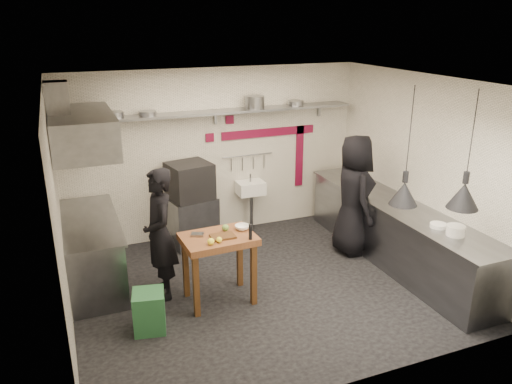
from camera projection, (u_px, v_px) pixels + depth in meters
name	position (u px, v px, depth m)	size (l,w,h in m)	color
floor	(264.00, 287.00, 6.92)	(5.00, 5.00, 0.00)	black
ceiling	(265.00, 82.00, 5.99)	(5.00, 5.00, 0.00)	silver
wall_back	(216.00, 153.00, 8.29)	(5.00, 0.04, 2.80)	white
wall_front	(352.00, 261.00, 4.61)	(5.00, 0.04, 2.80)	white
wall_left	(59.00, 219.00, 5.58)	(0.04, 4.20, 2.80)	white
wall_right	(421.00, 171.00, 7.33)	(0.04, 4.20, 2.80)	white
red_band_horiz	(269.00, 132.00, 8.52)	(1.70, 0.02, 0.14)	maroon
red_band_vert	(299.00, 156.00, 8.89)	(0.14, 0.02, 1.10)	maroon
red_tile_a	(230.00, 120.00, 8.18)	(0.14, 0.02, 0.14)	maroon
red_tile_b	(210.00, 138.00, 8.15)	(0.14, 0.02, 0.14)	maroon
back_shelf	(218.00, 112.00, 7.90)	(4.60, 0.34, 0.04)	slate
shelf_bracket_left	(93.00, 126.00, 7.40)	(0.04, 0.06, 0.24)	slate
shelf_bracket_mid	(215.00, 117.00, 8.06)	(0.04, 0.06, 0.24)	slate
shelf_bracket_right	(319.00, 109.00, 8.73)	(0.04, 0.06, 0.24)	slate
pan_far_left	(115.00, 115.00, 7.32)	(0.26, 0.26, 0.09)	slate
pan_mid_left	(148.00, 113.00, 7.49)	(0.26, 0.26, 0.07)	slate
stock_pot	(255.00, 102.00, 8.08)	(0.31, 0.31, 0.20)	slate
pan_right	(296.00, 103.00, 8.36)	(0.26, 0.26, 0.08)	slate
oven_stand	(191.00, 220.00, 8.17)	(0.73, 0.66, 0.80)	slate
combi_oven	(190.00, 181.00, 7.89)	(0.63, 0.59, 0.58)	black
oven_door	(192.00, 186.00, 7.66)	(0.46, 0.03, 0.46)	maroon
oven_glass	(192.00, 186.00, 7.65)	(0.35, 0.02, 0.34)	black
hand_sink	(250.00, 188.00, 8.53)	(0.46, 0.34, 0.22)	white
sink_tap	(250.00, 178.00, 8.47)	(0.03, 0.03, 0.14)	slate
sink_drain	(251.00, 212.00, 8.64)	(0.06, 0.06, 0.66)	slate
utensil_rail	(247.00, 155.00, 8.48)	(0.02, 0.02, 0.90)	slate
counter_right	(395.00, 234.00, 7.52)	(0.70, 3.80, 0.90)	slate
counter_right_top	(398.00, 205.00, 7.37)	(0.76, 3.90, 0.03)	slate
plate_stack	(456.00, 231.00, 6.29)	(0.23, 0.23, 0.13)	white
small_bowl_right	(438.00, 225.00, 6.54)	(0.22, 0.22, 0.05)	white
counter_left	(93.00, 252.00, 6.93)	(0.70, 1.90, 0.90)	slate
counter_left_top	(89.00, 221.00, 6.78)	(0.76, 2.00, 0.03)	slate
extractor_hood	(82.00, 132.00, 6.39)	(0.78, 1.60, 0.50)	slate
hood_duct	(57.00, 102.00, 6.17)	(0.28, 0.28, 0.50)	slate
green_bin	(149.00, 311.00, 5.90)	(0.36, 0.36, 0.50)	#276337
prep_table	(219.00, 268.00, 6.47)	(0.92, 0.64, 0.92)	brown
cutting_board	(223.00, 236.00, 6.27)	(0.30, 0.21, 0.03)	#553318
pepper_mill	(250.00, 232.00, 6.19)	(0.04, 0.04, 0.20)	black
lemon_a	(211.00, 242.00, 6.06)	(0.09, 0.09, 0.09)	#FFF536
lemon_b	(219.00, 240.00, 6.11)	(0.07, 0.07, 0.07)	#FFF536
veg_ball	(225.00, 228.00, 6.43)	(0.09, 0.09, 0.09)	#6E9A40
steel_tray	(197.00, 234.00, 6.32)	(0.16, 0.11, 0.03)	slate
bowl	(242.00, 227.00, 6.50)	(0.19, 0.19, 0.06)	white
heat_lamp_near	(409.00, 147.00, 5.99)	(0.35, 0.35, 1.47)	black
heat_lamp_far	(470.00, 151.00, 5.68)	(0.37, 0.37, 1.40)	black
chef_left	(160.00, 234.00, 6.44)	(0.64, 0.42, 1.77)	black
chef_right	(354.00, 195.00, 7.70)	(0.92, 0.60, 1.89)	black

